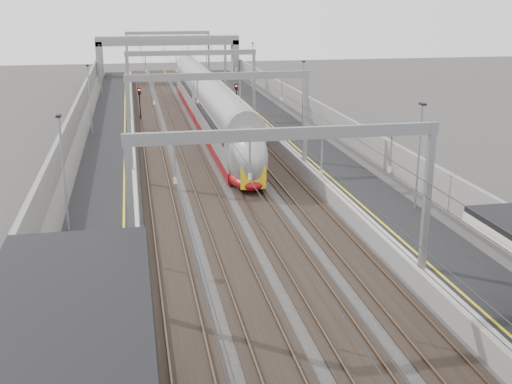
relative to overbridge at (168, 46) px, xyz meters
name	(u,v)px	position (x,y,z in m)	size (l,w,h in m)	color
platform_left	(108,167)	(-8.00, -55.00, -4.81)	(4.00, 120.00, 1.00)	black
platform_right	(315,157)	(8.00, -55.00, -4.81)	(4.00, 120.00, 1.00)	black
tracks	(215,167)	(0.00, -55.00, -5.26)	(11.40, 140.00, 0.20)	black
overhead_line	(203,78)	(0.00, -48.38, 0.83)	(13.00, 140.00, 6.60)	gray
overbridge	(168,46)	(0.00, 0.00, 0.00)	(22.00, 2.20, 6.90)	slate
wall_left	(63,154)	(-11.20, -55.00, -3.71)	(0.30, 120.00, 3.20)	slate
wall_right	(354,142)	(11.20, -55.00, -3.71)	(0.30, 120.00, 3.20)	slate
train	(210,109)	(1.50, -40.26, -3.23)	(2.68, 48.83, 4.24)	maroon
signal_green	(140,98)	(-5.20, -33.63, -2.89)	(0.32, 0.32, 3.48)	black
signal_red_near	(215,92)	(3.20, -30.88, -2.89)	(0.32, 0.32, 3.48)	black
signal_red_far	(236,93)	(5.40, -32.32, -2.89)	(0.32, 0.32, 3.48)	black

